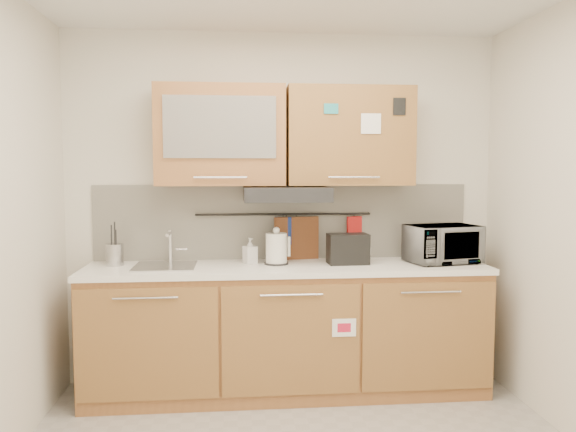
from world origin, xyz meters
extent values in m
plane|color=silver|center=(0.00, 1.50, 1.30)|extent=(3.20, 0.00, 3.20)
cube|color=#B0703E|center=(0.00, 1.20, 0.44)|extent=(2.80, 0.60, 0.88)
cube|color=black|center=(0.00, 1.20, 0.05)|extent=(2.80, 0.54, 0.10)
cube|color=#A66F3B|center=(-0.93, 0.89, 0.47)|extent=(0.91, 0.02, 0.74)
cylinder|color=silver|center=(-0.93, 0.86, 0.78)|extent=(0.41, 0.01, 0.01)
cube|color=#A66F3B|center=(0.00, 0.89, 0.47)|extent=(0.91, 0.02, 0.74)
cylinder|color=silver|center=(0.00, 0.86, 0.78)|extent=(0.41, 0.01, 0.01)
cube|color=#A66F3B|center=(0.93, 0.89, 0.47)|extent=(0.91, 0.02, 0.74)
cylinder|color=silver|center=(0.93, 0.86, 0.78)|extent=(0.41, 0.01, 0.01)
cube|color=white|center=(0.00, 1.19, 0.90)|extent=(2.82, 0.62, 0.04)
cube|color=silver|center=(0.00, 1.49, 1.20)|extent=(2.80, 0.02, 0.56)
cube|color=#B0703E|center=(-0.46, 1.32, 1.83)|extent=(0.90, 0.35, 0.70)
cube|color=silver|center=(-0.46, 1.14, 1.88)|extent=(0.76, 0.02, 0.42)
cube|color=#A66F3B|center=(0.46, 1.32, 1.83)|extent=(0.90, 0.35, 0.70)
cube|color=white|center=(0.58, 1.14, 1.91)|extent=(0.14, 0.00, 0.14)
cube|color=black|center=(0.00, 1.25, 1.42)|extent=(0.60, 0.46, 0.10)
cube|color=silver|center=(-0.85, 1.20, 0.92)|extent=(0.42, 0.40, 0.03)
cylinder|color=silver|center=(-0.83, 1.36, 1.04)|extent=(0.03, 0.03, 0.24)
cylinder|color=silver|center=(-0.83, 1.28, 1.14)|extent=(0.02, 0.18, 0.02)
cylinder|color=black|center=(0.00, 1.45, 1.26)|extent=(1.30, 0.02, 0.02)
cylinder|color=#ABABB0|center=(-1.21, 1.29, 1.00)|extent=(0.16, 0.16, 0.15)
cylinder|color=black|center=(-1.23, 1.30, 1.06)|extent=(0.01, 0.01, 0.29)
cylinder|color=black|center=(-1.19, 1.27, 1.05)|extent=(0.01, 0.01, 0.26)
cylinder|color=black|center=(-1.21, 1.31, 1.07)|extent=(0.01, 0.01, 0.31)
cylinder|color=black|center=(-1.22, 1.27, 1.03)|extent=(0.01, 0.01, 0.23)
cylinder|color=white|center=(-0.07, 1.24, 1.03)|extent=(0.20, 0.20, 0.22)
sphere|color=white|center=(-0.07, 1.24, 1.16)|extent=(0.05, 0.05, 0.05)
cube|color=white|center=(0.02, 1.28, 1.04)|extent=(0.03, 0.04, 0.14)
cylinder|color=black|center=(-0.07, 1.24, 0.93)|extent=(0.17, 0.17, 0.01)
cube|color=black|center=(0.44, 1.20, 1.03)|extent=(0.29, 0.18, 0.22)
cube|color=black|center=(0.39, 1.20, 1.13)|extent=(0.08, 0.13, 0.01)
cube|color=black|center=(0.49, 1.21, 1.13)|extent=(0.08, 0.13, 0.01)
imported|color=#999999|center=(1.13, 1.20, 1.06)|extent=(0.55, 0.43, 0.27)
imported|color=#999999|center=(-0.26, 1.29, 1.01)|extent=(0.11, 0.11, 0.18)
cube|color=brown|center=(0.09, 1.44, 1.03)|extent=(0.34, 0.08, 0.42)
cube|color=navy|center=(-0.01, 1.44, 1.14)|extent=(0.13, 0.06, 0.21)
cube|color=black|center=(0.02, 1.44, 1.14)|extent=(0.13, 0.06, 0.20)
cube|color=#B41818|center=(0.53, 1.44, 1.16)|extent=(0.12, 0.06, 0.15)
camera|label=1|loc=(-0.36, -2.71, 1.60)|focal=35.00mm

